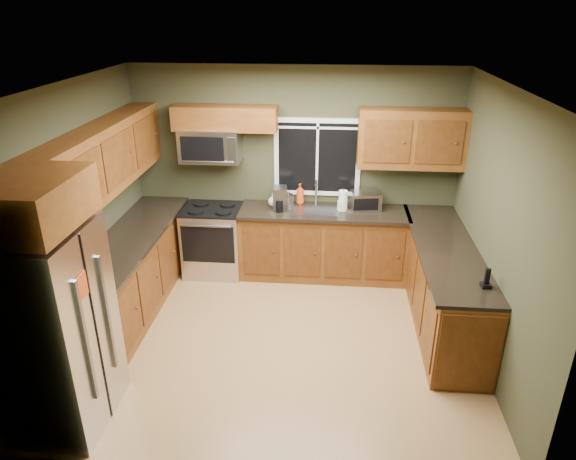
% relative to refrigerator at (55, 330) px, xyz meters
% --- Properties ---
extents(floor, '(4.20, 4.20, 0.00)m').
position_rel_refrigerator_xyz_m(floor, '(1.74, 1.30, -0.90)').
color(floor, '#986E43').
rests_on(floor, ground).
extents(ceiling, '(4.20, 4.20, 0.00)m').
position_rel_refrigerator_xyz_m(ceiling, '(1.74, 1.30, 1.80)').
color(ceiling, white).
rests_on(ceiling, back_wall).
extents(back_wall, '(4.20, 0.00, 4.20)m').
position_rel_refrigerator_xyz_m(back_wall, '(1.74, 3.10, 0.45)').
color(back_wall, '#353722').
rests_on(back_wall, ground).
extents(front_wall, '(4.20, 0.00, 4.20)m').
position_rel_refrigerator_xyz_m(front_wall, '(1.74, -0.50, 0.45)').
color(front_wall, '#353722').
rests_on(front_wall, ground).
extents(left_wall, '(0.00, 3.60, 3.60)m').
position_rel_refrigerator_xyz_m(left_wall, '(-0.36, 1.30, 0.45)').
color(left_wall, '#353722').
rests_on(left_wall, ground).
extents(right_wall, '(0.00, 3.60, 3.60)m').
position_rel_refrigerator_xyz_m(right_wall, '(3.84, 1.30, 0.45)').
color(right_wall, '#353722').
rests_on(right_wall, ground).
extents(window, '(1.12, 0.03, 1.02)m').
position_rel_refrigerator_xyz_m(window, '(2.04, 3.08, 0.65)').
color(window, white).
rests_on(window, back_wall).
extents(base_cabinets_left, '(0.60, 2.65, 0.90)m').
position_rel_refrigerator_xyz_m(base_cabinets_left, '(-0.06, 1.78, -0.45)').
color(base_cabinets_left, brown).
rests_on(base_cabinets_left, ground).
extents(countertop_left, '(0.65, 2.65, 0.04)m').
position_rel_refrigerator_xyz_m(countertop_left, '(-0.04, 1.78, 0.02)').
color(countertop_left, black).
rests_on(countertop_left, base_cabinets_left).
extents(base_cabinets_back, '(2.17, 0.60, 0.90)m').
position_rel_refrigerator_xyz_m(base_cabinets_back, '(2.15, 2.80, -0.45)').
color(base_cabinets_back, brown).
rests_on(base_cabinets_back, ground).
extents(countertop_back, '(2.17, 0.65, 0.04)m').
position_rel_refrigerator_xyz_m(countertop_back, '(2.15, 2.78, 0.02)').
color(countertop_back, black).
rests_on(countertop_back, base_cabinets_back).
extents(base_cabinets_peninsula, '(0.60, 2.52, 0.90)m').
position_rel_refrigerator_xyz_m(base_cabinets_peninsula, '(3.54, 1.84, -0.45)').
color(base_cabinets_peninsula, brown).
rests_on(base_cabinets_peninsula, ground).
extents(countertop_peninsula, '(0.65, 2.50, 0.04)m').
position_rel_refrigerator_xyz_m(countertop_peninsula, '(3.51, 1.85, 0.02)').
color(countertop_peninsula, black).
rests_on(countertop_peninsula, base_cabinets_peninsula).
extents(upper_cabinets_left, '(0.33, 2.65, 0.72)m').
position_rel_refrigerator_xyz_m(upper_cabinets_left, '(-0.20, 1.78, 0.96)').
color(upper_cabinets_left, brown).
rests_on(upper_cabinets_left, left_wall).
extents(upper_cabinets_back_left, '(1.30, 0.33, 0.30)m').
position_rel_refrigerator_xyz_m(upper_cabinets_back_left, '(0.89, 2.94, 1.17)').
color(upper_cabinets_back_left, brown).
rests_on(upper_cabinets_back_left, back_wall).
extents(upper_cabinets_back_right, '(1.30, 0.33, 0.72)m').
position_rel_refrigerator_xyz_m(upper_cabinets_back_right, '(3.19, 2.94, 0.96)').
color(upper_cabinets_back_right, brown).
rests_on(upper_cabinets_back_right, back_wall).
extents(upper_cabinet_over_fridge, '(0.72, 0.90, 0.38)m').
position_rel_refrigerator_xyz_m(upper_cabinet_over_fridge, '(-0.00, 0.00, 1.13)').
color(upper_cabinet_over_fridge, brown).
rests_on(upper_cabinet_over_fridge, left_wall).
extents(refrigerator, '(0.74, 0.90, 1.80)m').
position_rel_refrigerator_xyz_m(refrigerator, '(0.00, 0.00, 0.00)').
color(refrigerator, '#B7B7BC').
rests_on(refrigerator, ground).
extents(range, '(0.76, 0.69, 0.94)m').
position_rel_refrigerator_xyz_m(range, '(0.69, 2.77, -0.43)').
color(range, '#B7B7BC').
rests_on(range, ground).
extents(microwave, '(0.76, 0.41, 0.42)m').
position_rel_refrigerator_xyz_m(microwave, '(0.69, 2.91, 0.83)').
color(microwave, '#B7B7BC').
rests_on(microwave, back_wall).
extents(sink, '(0.60, 0.42, 0.36)m').
position_rel_refrigerator_xyz_m(sink, '(2.04, 2.79, 0.05)').
color(sink, slate).
rests_on(sink, countertop_back).
extents(toaster_oven, '(0.41, 0.34, 0.23)m').
position_rel_refrigerator_xyz_m(toaster_oven, '(2.68, 2.88, 0.15)').
color(toaster_oven, '#B7B7BC').
rests_on(toaster_oven, countertop_back).
extents(coffee_maker, '(0.21, 0.26, 0.30)m').
position_rel_refrigerator_xyz_m(coffee_maker, '(1.58, 2.76, 0.18)').
color(coffee_maker, slate).
rests_on(coffee_maker, countertop_back).
extents(kettle, '(0.15, 0.15, 0.25)m').
position_rel_refrigerator_xyz_m(kettle, '(1.69, 2.77, 0.16)').
color(kettle, '#B7B7BC').
rests_on(kettle, countertop_back).
extents(paper_towel_roll, '(0.14, 0.14, 0.29)m').
position_rel_refrigerator_xyz_m(paper_towel_roll, '(2.39, 2.81, 0.17)').
color(paper_towel_roll, white).
rests_on(paper_towel_roll, countertop_back).
extents(soap_bottle_a, '(0.13, 0.13, 0.28)m').
position_rel_refrigerator_xyz_m(soap_bottle_a, '(1.83, 3.00, 0.18)').
color(soap_bottle_a, '#CA4313').
rests_on(soap_bottle_a, countertop_back).
extents(soap_bottle_b, '(0.11, 0.11, 0.19)m').
position_rel_refrigerator_xyz_m(soap_bottle_b, '(2.37, 2.80, 0.14)').
color(soap_bottle_b, white).
rests_on(soap_bottle_b, countertop_back).
extents(soap_bottle_c, '(0.15, 0.15, 0.18)m').
position_rel_refrigerator_xyz_m(soap_bottle_c, '(1.49, 2.88, 0.13)').
color(soap_bottle_c, white).
rests_on(soap_bottle_c, countertop_back).
extents(cordless_phone, '(0.10, 0.10, 0.20)m').
position_rel_refrigerator_xyz_m(cordless_phone, '(3.71, 0.97, 0.10)').
color(cordless_phone, black).
rests_on(cordless_phone, countertop_peninsula).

